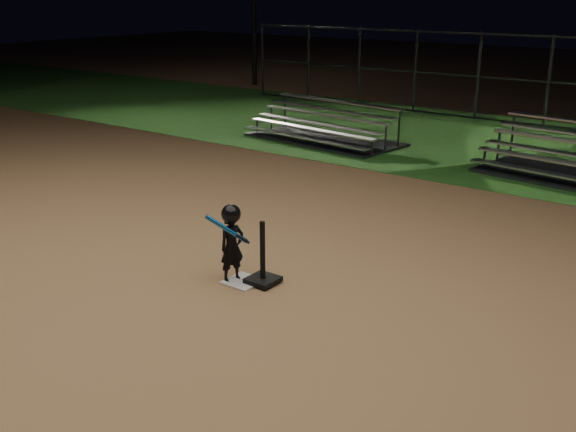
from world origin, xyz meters
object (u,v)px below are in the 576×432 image
at_px(child_batter, 232,241).
at_px(bleacher_left, 323,133).
at_px(home_plate, 243,281).
at_px(batting_tee, 263,271).

bearing_deg(child_batter, bleacher_left, 43.40).
distance_m(home_plate, child_batter, 0.57).
relative_size(home_plate, batting_tee, 0.54).
distance_m(child_batter, bleacher_left, 8.76).
bearing_deg(batting_tee, bleacher_left, 118.42).
bearing_deg(bleacher_left, home_plate, -56.68).
xyz_separation_m(home_plate, bleacher_left, (-3.94, 7.84, 0.19)).
bearing_deg(batting_tee, home_plate, -152.05).
bearing_deg(home_plate, child_batter, -163.61).
bearing_deg(home_plate, batting_tee, 27.95).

